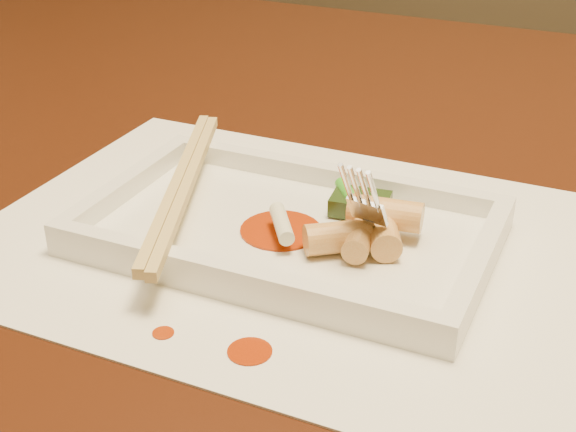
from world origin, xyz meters
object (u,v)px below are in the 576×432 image
at_px(chopstick_a, 177,183).
at_px(fork, 408,131).
at_px(plate_base, 288,235).
at_px(placemat, 288,241).
at_px(table, 314,256).

height_order(chopstick_a, fork, fork).
bearing_deg(plate_base, fork, 14.42).
relative_size(placemat, fork, 2.86).
height_order(plate_base, chopstick_a, chopstick_a).
bearing_deg(chopstick_a, placemat, 0.00).
distance_m(placemat, plate_base, 0.00).
xyz_separation_m(plate_base, chopstick_a, (-0.08, 0.00, 0.02)).
xyz_separation_m(placemat, plate_base, (0.00, 0.00, 0.00)).
bearing_deg(fork, placemat, -165.58).
bearing_deg(placemat, table, 105.79).
bearing_deg(placemat, fork, 14.42).
distance_m(placemat, fork, 0.11).
bearing_deg(table, placemat, -74.21).
bearing_deg(fork, plate_base, -165.58).
distance_m(table, chopstick_a, 0.20).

